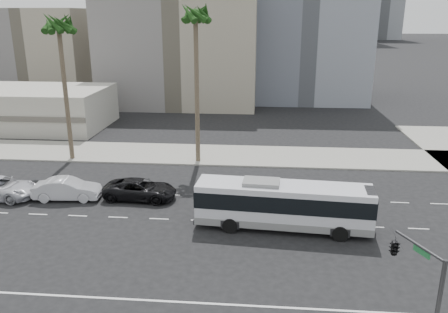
# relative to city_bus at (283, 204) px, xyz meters

# --- Properties ---
(ground) EXTENTS (700.00, 700.00, 0.00)m
(ground) POSITION_rel_city_bus_xyz_m (-2.73, 0.63, -1.77)
(ground) COLOR black
(ground) RESTS_ON ground
(sidewalk_north) EXTENTS (120.00, 7.00, 0.15)m
(sidewalk_north) POSITION_rel_city_bus_xyz_m (-2.73, 16.13, -1.70)
(sidewalk_north) COLOR gray
(sidewalk_north) RESTS_ON ground
(commercial_low) EXTENTS (22.00, 12.16, 5.00)m
(commercial_low) POSITION_rel_city_bus_xyz_m (-32.73, 26.62, 0.73)
(commercial_low) COLOR #AEAA9D
(commercial_low) RESTS_ON ground
(midrise_beige_west) EXTENTS (24.00, 18.00, 18.00)m
(midrise_beige_west) POSITION_rel_city_bus_xyz_m (-14.73, 45.63, 7.23)
(midrise_beige_west) COLOR gray
(midrise_beige_west) RESTS_ON ground
(midrise_gray_center) EXTENTS (20.00, 20.00, 26.00)m
(midrise_gray_center) POSITION_rel_city_bus_xyz_m (5.27, 52.63, 11.23)
(midrise_gray_center) COLOR slate
(midrise_gray_center) RESTS_ON ground
(midrise_beige_far) EXTENTS (18.00, 16.00, 15.00)m
(midrise_beige_far) POSITION_rel_city_bus_xyz_m (-40.73, 50.63, 5.73)
(midrise_beige_far) COLOR gray
(midrise_beige_far) RESTS_ON ground
(city_bus) EXTENTS (11.93, 3.54, 3.38)m
(city_bus) POSITION_rel_city_bus_xyz_m (0.00, 0.00, 0.00)
(city_bus) COLOR silver
(city_bus) RESTS_ON ground
(car_a) EXTENTS (2.90, 5.82, 1.58)m
(car_a) POSITION_rel_city_bus_xyz_m (-11.02, 4.17, -0.98)
(car_a) COLOR black
(car_a) RESTS_ON ground
(car_b) EXTENTS (2.24, 5.32, 1.71)m
(car_b) POSITION_rel_city_bus_xyz_m (-16.70, 3.60, -0.92)
(car_b) COLOR silver
(car_b) RESTS_ON ground
(traffic_signal) EXTENTS (2.37, 3.26, 5.10)m
(traffic_signal) POSITION_rel_city_bus_xyz_m (4.47, -10.28, 2.48)
(traffic_signal) COLOR #262628
(traffic_signal) RESTS_ON ground
(palm_near) EXTENTS (4.46, 4.46, 15.05)m
(palm_near) POSITION_rel_city_bus_xyz_m (-7.78, 13.83, 11.86)
(palm_near) COLOR brown
(palm_near) RESTS_ON ground
(palm_mid) EXTENTS (4.57, 4.57, 14.15)m
(palm_mid) POSITION_rel_city_bus_xyz_m (-20.54, 13.54, 10.96)
(palm_mid) COLOR brown
(palm_mid) RESTS_ON ground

